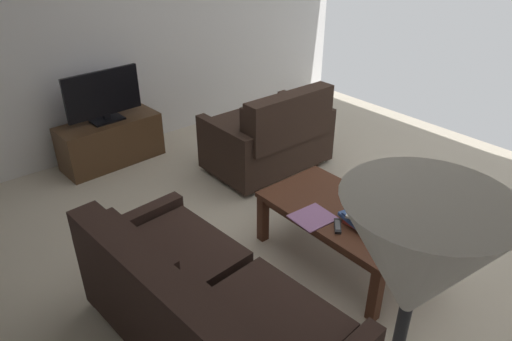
% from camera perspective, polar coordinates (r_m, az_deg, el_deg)
% --- Properties ---
extents(ground_plane, '(5.04, 5.40, 0.01)m').
position_cam_1_polar(ground_plane, '(4.00, 7.28, -6.59)').
color(ground_plane, beige).
extents(wall_right, '(0.12, 5.40, 2.83)m').
position_cam_1_polar(wall_right, '(5.35, -12.67, 18.79)').
color(wall_right, silver).
rests_on(wall_right, ground).
extents(sofa_main, '(1.80, 0.92, 0.83)m').
position_cam_1_polar(sofa_main, '(2.72, -6.63, -17.04)').
color(sofa_main, black).
rests_on(sofa_main, ground).
extents(loveseat_near, '(0.81, 1.18, 0.89)m').
position_cam_1_polar(loveseat_near, '(4.63, 1.83, 4.38)').
color(loveseat_near, black).
rests_on(loveseat_near, ground).
extents(coffee_table, '(1.19, 0.67, 0.45)m').
position_cam_1_polar(coffee_table, '(3.43, 10.66, -5.70)').
color(coffee_table, '#4C2819').
rests_on(coffee_table, ground).
extents(floor_lamp, '(0.33, 0.33, 1.87)m').
position_cam_1_polar(floor_lamp, '(1.05, 18.17, -15.85)').
color(floor_lamp, '#262628').
rests_on(floor_lamp, ground).
extents(tv_stand, '(0.47, 1.05, 0.48)m').
position_cam_1_polar(tv_stand, '(5.05, -17.59, 3.44)').
color(tv_stand, '#4C331E').
rests_on(tv_stand, ground).
extents(flat_tv, '(0.22, 0.78, 0.52)m').
position_cam_1_polar(flat_tv, '(4.87, -18.48, 8.81)').
color(flat_tv, black).
rests_on(flat_tv, tv_stand).
extents(book_stack, '(0.30, 0.33, 0.09)m').
position_cam_1_polar(book_stack, '(3.28, 13.36, -5.46)').
color(book_stack, '#C63833').
rests_on(book_stack, coffee_table).
extents(tv_remote, '(0.14, 0.15, 0.02)m').
position_cam_1_polar(tv_remote, '(3.20, 10.11, -6.82)').
color(tv_remote, black).
rests_on(tv_remote, coffee_table).
extents(loose_magazine, '(0.27, 0.30, 0.01)m').
position_cam_1_polar(loose_magazine, '(3.28, 7.06, -5.80)').
color(loose_magazine, '#996699').
rests_on(loose_magazine, coffee_table).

